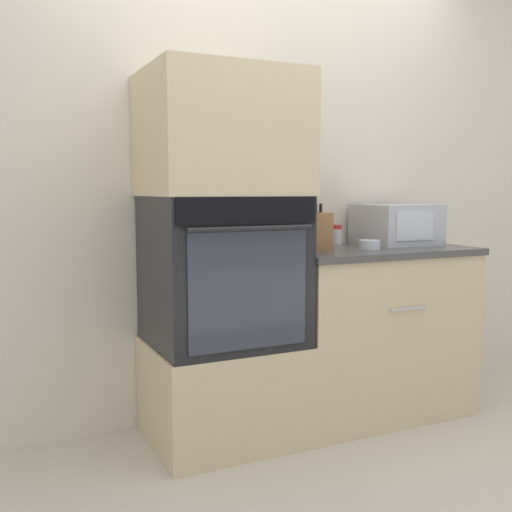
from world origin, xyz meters
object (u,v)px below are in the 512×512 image
(microwave, at_px, (396,224))
(condiment_jar_near, at_px, (337,235))
(wall_oven, at_px, (223,270))
(condiment_jar_mid, at_px, (321,241))
(bowl, at_px, (369,245))
(knife_block, at_px, (316,231))

(microwave, bearing_deg, condiment_jar_near, 153.95)
(wall_oven, bearing_deg, condiment_jar_mid, 10.09)
(bowl, bearing_deg, wall_oven, 174.90)
(wall_oven, xyz_separation_m, bowl, (0.79, -0.07, 0.10))
(wall_oven, distance_m, condiment_jar_mid, 0.63)
(condiment_jar_near, relative_size, condiment_jar_mid, 1.65)
(wall_oven, relative_size, knife_block, 2.97)
(condiment_jar_near, xyz_separation_m, condiment_jar_mid, (-0.19, -0.13, -0.02))
(bowl, xyz_separation_m, condiment_jar_near, (0.01, 0.31, 0.03))
(bowl, height_order, condiment_jar_mid, condiment_jar_mid)
(microwave, distance_m, condiment_jar_mid, 0.49)
(knife_block, xyz_separation_m, condiment_jar_near, (0.28, 0.22, -0.04))
(microwave, xyz_separation_m, condiment_jar_mid, (-0.48, 0.01, -0.08))
(knife_block, height_order, condiment_jar_mid, knife_block)
(bowl, height_order, condiment_jar_near, condiment_jar_near)
(bowl, distance_m, condiment_jar_mid, 0.25)
(wall_oven, distance_m, microwave, 1.11)
(condiment_jar_near, bearing_deg, wall_oven, -163.08)
(wall_oven, xyz_separation_m, condiment_jar_mid, (0.61, 0.11, 0.10))
(knife_block, relative_size, condiment_jar_near, 2.15)
(microwave, xyz_separation_m, condiment_jar_near, (-0.30, 0.14, -0.06))
(wall_oven, height_order, knife_block, wall_oven)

